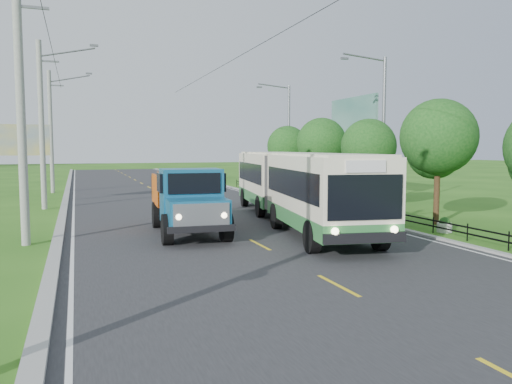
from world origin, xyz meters
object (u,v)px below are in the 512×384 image
streetlight_mid (381,127)px  planter_near (444,226)px  pole_far (51,131)px  planter_mid (350,206)px  tree_fourth (368,150)px  billboard_left (25,145)px  tree_back (287,149)px  tree_third (437,141)px  streetlight_far (287,134)px  bus (294,182)px  billboard_right (353,125)px  tree_fifth (321,146)px  dump_truck (188,197)px  pole_mid (42,124)px  pole_near (22,109)px  planter_far (294,194)px

streetlight_mid → planter_near: 9.46m
pole_far → planter_mid: bearing=-48.4°
tree_fourth → billboard_left: size_ratio=1.04×
tree_back → billboard_left: bearing=-173.7°
tree_third → streetlight_far: bearing=87.7°
tree_back → bus: size_ratio=0.31×
billboard_right → bus: billboard_right is taller
tree_fifth → streetlight_mid: bearing=-82.7°
tree_third → streetlight_mid: (0.79, 5.86, 0.92)m
tree_back → planter_near: bearing=-93.6°
tree_third → billboard_right: bearing=78.4°
pole_far → tree_fourth: (18.12, -18.86, -1.51)m
planter_mid → dump_truck: bearing=-156.7°
planter_mid → dump_truck: dump_truck is taller
tree_back → dump_truck: size_ratio=0.80×
planter_mid → billboard_left: billboard_left is taller
tree_back → planter_near: tree_back is taller
tree_fourth → planter_near: (-1.26, -8.14, -3.30)m
billboard_right → tree_back: bearing=111.7°
tree_fourth → planter_near: 8.87m
pole_mid → dump_truck: (6.27, -11.55, -3.50)m
planter_near → pole_far: bearing=122.0°
pole_near → tree_third: size_ratio=1.67×
pole_mid → dump_truck: 13.60m
tree_back → pole_near: bearing=-136.6°
billboard_left → bus: 18.68m
pole_far → tree_back: size_ratio=1.82×
planter_mid → billboard_right: (3.70, 6.00, 5.06)m
bus → pole_near: bearing=-162.2°
pole_near → pole_mid: same height
tree_third → billboard_right: billboard_right is taller
tree_third → planter_near: tree_third is taller
tree_third → streetlight_mid: bearing=82.4°
pole_far → billboard_right: 24.33m
pole_near → tree_fifth: 21.31m
planter_near → tree_fourth: bearing=81.2°
tree_fifth → billboard_right: (2.44, -0.14, 1.49)m
streetlight_mid → billboard_left: bearing=153.6°
bus → dump_truck: (-5.57, -1.34, -0.42)m
planter_mid → planter_near: bearing=-90.0°
billboard_left → dump_truck: billboard_left is taller
pole_near → dump_truck: size_ratio=1.46×
tree_fourth → planter_mid: tree_fourth is taller
planter_far → pole_near: bearing=-142.4°
planter_near → planter_far: same height
pole_mid → tree_third: size_ratio=1.67×
pole_mid → streetlight_far: 20.16m
streetlight_mid → tree_back: bearing=93.7°
tree_fourth → tree_back: 12.00m
tree_fourth → streetlight_mid: bearing=-10.1°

